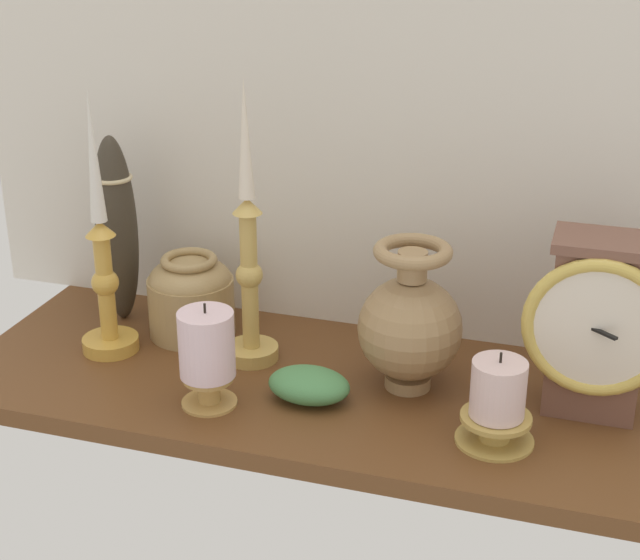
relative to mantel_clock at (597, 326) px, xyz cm
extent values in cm
cube|color=brown|center=(-29.20, -2.61, -12.61)|extent=(100.00, 36.00, 2.40)
cube|color=silver|center=(-29.20, 15.89, 21.09)|extent=(120.00, 2.00, 65.00)
cube|color=brown|center=(0.00, 0.95, -1.06)|extent=(10.63, 7.35, 20.70)
cube|color=brown|center=(0.00, 0.95, 9.89)|extent=(11.91, 8.23, 1.20)
torus|color=gold|center=(0.00, -3.13, 1.06)|extent=(16.93, 1.54, 16.93)
cylinder|color=silver|center=(0.00, -3.23, 1.06)|extent=(14.16, 0.40, 14.16)
cube|color=black|center=(0.00, -3.53, 1.06)|extent=(4.67, 3.71, 0.30)
cylinder|color=gold|center=(-62.36, -3.04, -10.51)|extent=(7.56, 7.56, 1.80)
cylinder|color=gold|center=(-62.36, -3.04, -2.31)|extent=(2.27, 2.27, 14.61)
sphere|color=gold|center=(-62.36, -3.04, -1.58)|extent=(3.63, 3.63, 3.63)
cone|color=gold|center=(-62.36, -3.04, 6.00)|extent=(3.93, 3.93, 2.00)
cone|color=silver|center=(-62.36, -3.04, 15.57)|extent=(2.11, 2.11, 17.14)
cylinder|color=tan|center=(-43.31, 0.73, -10.51)|extent=(7.11, 7.11, 1.80)
cylinder|color=tan|center=(-43.31, 0.73, -0.34)|extent=(2.20, 2.20, 18.55)
sphere|color=tan|center=(-43.31, 0.73, 0.59)|extent=(3.52, 3.52, 3.52)
cone|color=tan|center=(-43.31, 0.73, 9.94)|extent=(3.80, 3.80, 2.00)
cone|color=beige|center=(-43.31, 0.73, 18.49)|extent=(2.08, 2.08, 15.10)
cylinder|color=#9E7B51|center=(-21.90, -0.44, -10.61)|extent=(5.81, 5.81, 1.60)
sphere|color=#9E7B51|center=(-21.90, -0.44, -3.36)|extent=(12.91, 12.91, 12.91)
cylinder|color=#9E7B51|center=(-21.90, -0.44, 4.93)|extent=(3.62, 3.62, 3.67)
torus|color=#9E7B51|center=(-21.90, -0.44, 6.77)|extent=(9.51, 9.51, 1.72)
cylinder|color=#A48554|center=(-53.90, 5.32, -7.34)|extent=(11.91, 11.91, 8.15)
ellipsoid|color=#A48554|center=(-53.90, 5.32, -3.26)|extent=(11.32, 11.32, 5.66)
torus|color=#A48554|center=(-53.90, 5.32, -0.43)|extent=(7.73, 7.73, 1.18)
cylinder|color=tan|center=(-43.91, -11.95, -9.60)|extent=(2.72, 2.72, 3.62)
cylinder|color=tan|center=(-43.91, -11.95, -11.01)|extent=(6.79, 6.79, 0.80)
cylinder|color=tan|center=(-43.91, -11.95, -7.79)|extent=(6.11, 6.11, 0.60)
cylinder|color=silver|center=(-43.91, -11.95, -3.31)|extent=(6.73, 6.73, 8.18)
cylinder|color=black|center=(-43.91, -11.95, 1.38)|extent=(0.30, 0.30, 1.20)
cylinder|color=tan|center=(-9.68, -9.97, -9.86)|extent=(3.59, 3.59, 3.10)
cylinder|color=tan|center=(-9.68, -9.97, -11.01)|extent=(8.99, 8.99, 0.80)
cylinder|color=tan|center=(-9.68, -9.97, -8.31)|extent=(8.09, 8.09, 0.60)
cylinder|color=beige|center=(-9.68, -9.97, -4.61)|extent=(6.22, 6.22, 6.61)
cylinder|color=black|center=(-9.68, -9.97, -0.70)|extent=(0.30, 0.30, 1.20)
ellipsoid|color=#372F24|center=(-65.53, 7.02, 2.08)|extent=(5.83, 5.83, 26.98)
torus|color=#CCB78C|center=(-65.53, 7.02, 9.63)|extent=(5.56, 5.56, 0.60)
ellipsoid|color=#4B894E|center=(-32.66, -7.39, -9.37)|extent=(10.21, 7.15, 4.09)
camera|label=1|loc=(-0.09, -106.48, 49.14)|focal=54.90mm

